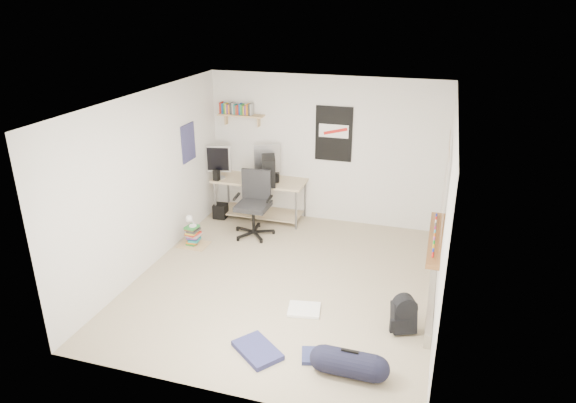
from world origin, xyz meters
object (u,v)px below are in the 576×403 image
(book_stack, at_px, (193,236))
(backpack, at_px, (404,317))
(desk, at_px, (260,198))
(duffel_bag, at_px, (349,364))
(office_chair, at_px, (253,207))

(book_stack, bearing_deg, backpack, -21.42)
(desk, height_order, duffel_bag, desk)
(office_chair, distance_m, backpack, 3.26)
(backpack, relative_size, book_stack, 0.94)
(backpack, bearing_deg, book_stack, 134.92)
(backpack, bearing_deg, office_chair, 119.34)
(duffel_bag, distance_m, book_stack, 3.68)
(duffel_bag, bearing_deg, book_stack, 143.41)
(desk, xyz_separation_m, duffel_bag, (2.26, -3.58, -0.22))
(office_chair, height_order, backpack, office_chair)
(office_chair, bearing_deg, duffel_bag, -59.00)
(office_chair, relative_size, book_stack, 2.75)
(desk, xyz_separation_m, backpack, (2.73, -2.66, -0.16))
(desk, bearing_deg, book_stack, -106.66)
(office_chair, bearing_deg, backpack, -42.54)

